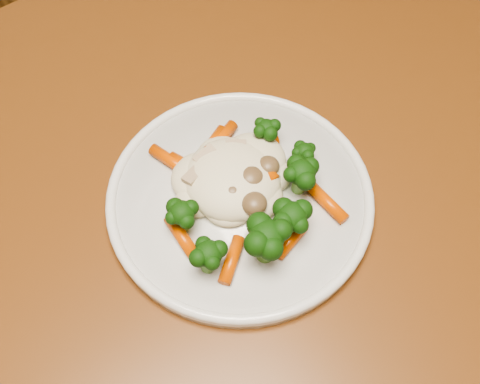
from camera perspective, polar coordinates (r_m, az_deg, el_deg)
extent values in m
plane|color=brown|center=(1.29, -0.15, -17.48)|extent=(3.00, 3.00, 0.00)
cube|color=brown|center=(0.62, 0.50, 0.63)|extent=(1.20, 0.87, 0.04)
cube|color=brown|center=(1.28, 10.06, 12.52)|extent=(0.07, 0.07, 0.71)
cylinder|color=white|center=(0.58, 0.00, -0.71)|extent=(0.25, 0.25, 0.01)
ellipsoid|color=#F1E6C1|center=(0.56, -0.76, 1.84)|extent=(0.11, 0.10, 0.04)
ellipsoid|color=black|center=(0.52, -2.96, -6.33)|extent=(0.04, 0.04, 0.04)
ellipsoid|color=black|center=(0.52, 2.52, -4.87)|extent=(0.05, 0.05, 0.05)
ellipsoid|color=black|center=(0.54, 4.88, -2.86)|extent=(0.04, 0.04, 0.04)
ellipsoid|color=black|center=(0.56, 5.75, 1.25)|extent=(0.04, 0.04, 0.04)
ellipsoid|color=black|center=(0.59, 6.07, 3.39)|extent=(0.03, 0.03, 0.03)
ellipsoid|color=black|center=(0.60, 2.47, 5.52)|extent=(0.03, 0.03, 0.03)
ellipsoid|color=black|center=(0.55, -5.46, -2.48)|extent=(0.04, 0.04, 0.03)
cylinder|color=#EB5805|center=(0.59, -4.93, 2.44)|extent=(0.03, 0.04, 0.01)
cylinder|color=#EB5805|center=(0.60, -2.71, 4.48)|extent=(0.04, 0.03, 0.01)
cylinder|color=#EB5805|center=(0.60, 1.63, 4.52)|extent=(0.05, 0.02, 0.01)
cylinder|color=#EB5805|center=(0.55, -5.61, -4.12)|extent=(0.01, 0.04, 0.01)
cylinder|color=#EB5805|center=(0.54, -0.79, -6.46)|extent=(0.04, 0.04, 0.01)
cylinder|color=#EB5805|center=(0.55, 4.81, -4.62)|extent=(0.04, 0.03, 0.01)
cylinder|color=#EB5805|center=(0.57, 8.30, -1.01)|extent=(0.02, 0.05, 0.01)
cylinder|color=#EB5805|center=(0.57, 1.73, 2.69)|extent=(0.02, 0.05, 0.01)
cylinder|color=#EB5805|center=(0.57, -3.21, 2.60)|extent=(0.03, 0.04, 0.01)
cylinder|color=#EB5805|center=(0.59, -6.34, 2.79)|extent=(0.03, 0.06, 0.01)
cylinder|color=#EB5805|center=(0.60, -1.88, 5.00)|extent=(0.05, 0.03, 0.01)
ellipsoid|color=brown|center=(0.56, 0.96, 1.31)|extent=(0.03, 0.03, 0.02)
ellipsoid|color=brown|center=(0.57, 2.67, 2.48)|extent=(0.02, 0.02, 0.02)
ellipsoid|color=brown|center=(0.55, -0.71, 0.09)|extent=(0.02, 0.02, 0.02)
ellipsoid|color=brown|center=(0.55, 1.36, -1.09)|extent=(0.02, 0.02, 0.02)
cube|color=tan|center=(0.57, -2.75, 2.78)|extent=(0.02, 0.02, 0.01)
cube|color=tan|center=(0.58, -0.39, 4.16)|extent=(0.02, 0.02, 0.01)
cube|color=tan|center=(0.57, -4.45, 1.37)|extent=(0.02, 0.02, 0.01)
cube|color=tan|center=(0.58, -3.13, 3.20)|extent=(0.03, 0.02, 0.01)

